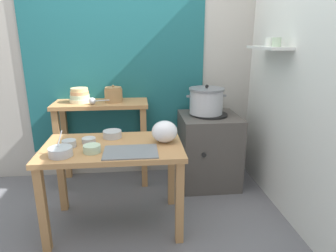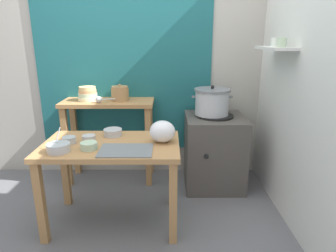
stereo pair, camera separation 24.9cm
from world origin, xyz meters
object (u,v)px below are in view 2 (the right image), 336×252
object	(u,v)px
stove_block	(215,151)
plastic_bag	(163,131)
prep_table	(112,156)
prep_bowl_4	(114,132)
clay_pot	(121,94)
serving_tray	(127,150)
prep_bowl_1	(59,147)
prep_bowl_2	(90,145)
bowl_stack_enamel	(88,94)
steamer_pot	(213,102)
back_shelf_table	(110,121)
ladle	(100,99)
prep_bowl_3	(70,140)
prep_bowl_0	(89,138)

from	to	relation	value
stove_block	plastic_bag	size ratio (longest dim) A/B	3.74
prep_table	prep_bowl_4	xyz separation A→B (m)	(-0.02, 0.19, 0.14)
stove_block	clay_pot	xyz separation A→B (m)	(-0.99, 0.13, 0.59)
serving_tray	plastic_bag	world-z (taller)	plastic_bag
prep_bowl_1	prep_bowl_2	world-z (taller)	prep_bowl_1
stove_block	bowl_stack_enamel	distance (m)	1.46
prep_bowl_2	stove_block	bearing A→B (deg)	36.82
bowl_stack_enamel	steamer_pot	bearing A→B (deg)	-5.42
back_shelf_table	ladle	size ratio (longest dim) A/B	3.80
ladle	serving_tray	distance (m)	0.97
steamer_pot	prep_bowl_1	xyz separation A→B (m)	(-1.26, -0.88, -0.16)
clay_pot	prep_bowl_1	distance (m)	1.07
stove_block	prep_bowl_2	distance (m)	1.41
prep_bowl_3	plastic_bag	bearing A→B (deg)	2.73
prep_table	back_shelf_table	bearing A→B (deg)	102.16
bowl_stack_enamel	prep_bowl_3	size ratio (longest dim) A/B	1.93
prep_table	clay_pot	distance (m)	0.89
serving_tray	plastic_bag	size ratio (longest dim) A/B	1.92
clay_pot	prep_bowl_0	world-z (taller)	clay_pot
prep_table	prep_bowl_2	bearing A→B (deg)	-135.82
serving_tray	prep_bowl_1	size ratio (longest dim) A/B	2.20
prep_bowl_3	prep_bowl_4	xyz separation A→B (m)	(0.32, 0.19, 0.00)
back_shelf_table	prep_bowl_2	size ratio (longest dim) A/B	7.51
clay_pot	prep_bowl_0	distance (m)	0.79
bowl_stack_enamel	prep_bowl_4	distance (m)	0.76
bowl_stack_enamel	clay_pot	bearing A→B (deg)	-2.08
prep_bowl_2	prep_bowl_4	xyz separation A→B (m)	(0.12, 0.33, 0.00)
back_shelf_table	stove_block	xyz separation A→B (m)	(1.12, -0.13, -0.30)
steamer_pot	back_shelf_table	bearing A→B (deg)	174.20
clay_pot	prep_bowl_2	xyz separation A→B (m)	(-0.10, -0.95, -0.22)
prep_table	prep_bowl_3	size ratio (longest dim) A/B	10.12
clay_pot	prep_bowl_0	size ratio (longest dim) A/B	1.66
prep_bowl_0	prep_bowl_2	size ratio (longest dim) A/B	0.86
steamer_pot	prep_bowl_0	world-z (taller)	steamer_pot
prep_bowl_3	ladle	bearing A→B (deg)	81.78
prep_bowl_1	prep_bowl_2	size ratio (longest dim) A/B	1.42
plastic_bag	prep_bowl_2	bearing A→B (deg)	-163.02
prep_bowl_1	back_shelf_table	bearing A→B (deg)	79.73
plastic_bag	back_shelf_table	bearing A→B (deg)	127.25
serving_tray	prep_bowl_3	bearing A→B (deg)	160.74
steamer_pot	ladle	bearing A→B (deg)	179.88
steamer_pot	ladle	world-z (taller)	steamer_pot
serving_tray	prep_bowl_0	size ratio (longest dim) A/B	3.65
serving_tray	prep_bowl_1	bearing A→B (deg)	-178.20
clay_pot	serving_tray	bearing A→B (deg)	-79.31
prep_bowl_1	prep_bowl_3	distance (m)	0.18
prep_bowl_0	prep_bowl_2	distance (m)	0.21
prep_bowl_1	serving_tray	bearing A→B (deg)	1.80
serving_tray	prep_bowl_2	bearing A→B (deg)	173.40
back_shelf_table	ladle	bearing A→B (deg)	-118.40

